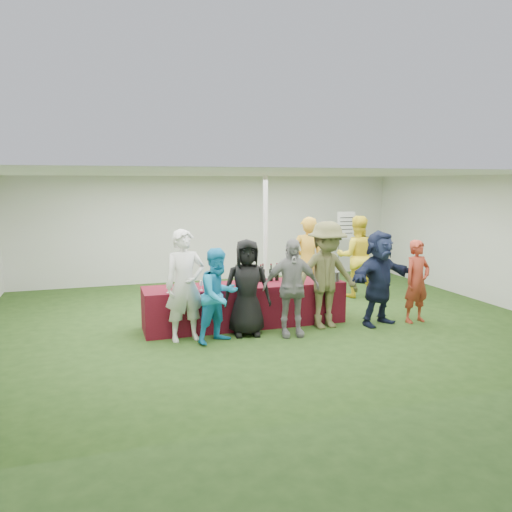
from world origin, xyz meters
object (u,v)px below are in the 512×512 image
object	(u,v)px
staff_back	(357,257)
customer_4	(327,275)
dump_bucket	(333,276)
customer_0	(185,285)
serving_table	(245,305)
customer_3	(291,288)
wine_list_sign	(346,231)
staff_pourer	(307,261)
customer_2	(247,288)
customer_5	(379,278)
customer_1	(219,296)
customer_6	(417,281)

from	to	relation	value
staff_back	customer_4	distance (m)	2.60
dump_bucket	customer_0	xyz separation A→B (m)	(-2.79, -0.30, 0.07)
serving_table	customer_3	size ratio (longest dim) A/B	2.19
wine_list_sign	staff_pourer	world-z (taller)	staff_pourer
customer_0	customer_3	xyz separation A→B (m)	(1.72, -0.30, -0.09)
dump_bucket	customer_2	world-z (taller)	customer_2
staff_back	customer_5	size ratio (longest dim) A/B	1.06
serving_table	customer_2	size ratio (longest dim) A/B	2.22
customer_1	customer_4	distance (m)	2.01
staff_back	staff_pourer	bearing A→B (deg)	36.31
customer_5	customer_4	bearing A→B (deg)	155.69
customer_1	customer_4	xyz separation A→B (m)	(1.99, 0.22, 0.18)
dump_bucket	customer_2	bearing A→B (deg)	-169.24
customer_6	staff_back	bearing A→B (deg)	81.72
serving_table	customer_0	bearing A→B (deg)	-155.87
dump_bucket	customer_4	world-z (taller)	customer_4
dump_bucket	serving_table	bearing A→B (deg)	172.27
staff_back	customer_1	size ratio (longest dim) A/B	1.19
customer_5	customer_0	bearing A→B (deg)	159.93
staff_back	customer_0	bearing A→B (deg)	46.22
dump_bucket	staff_back	xyz separation A→B (m)	(1.38, 1.62, 0.07)
wine_list_sign	customer_1	distance (m)	5.78
serving_table	dump_bucket	bearing A→B (deg)	-7.73
customer_1	customer_6	world-z (taller)	customer_1
serving_table	customer_4	bearing A→B (deg)	-23.42
customer_3	customer_6	world-z (taller)	customer_3
customer_3	customer_1	bearing A→B (deg)	-173.30
customer_0	customer_3	world-z (taller)	customer_0
staff_pourer	customer_5	xyz separation A→B (m)	(0.64, -1.74, -0.07)
dump_bucket	customer_5	xyz separation A→B (m)	(0.67, -0.47, 0.02)
customer_0	staff_back	bearing A→B (deg)	17.85
serving_table	customer_0	world-z (taller)	customer_0
staff_back	customer_2	xyz separation A→B (m)	(-3.14, -1.96, -0.10)
customer_0	staff_pourer	bearing A→B (deg)	22.12
staff_pourer	customer_0	world-z (taller)	staff_pourer
staff_back	customer_3	size ratio (longest dim) A/B	1.11
staff_pourer	dump_bucket	bearing A→B (deg)	101.67
customer_0	customer_1	bearing A→B (deg)	-35.10
wine_list_sign	staff_back	xyz separation A→B (m)	(-0.60, -1.66, -0.41)
customer_0	serving_table	bearing A→B (deg)	17.17
customer_5	customer_6	world-z (taller)	customer_5
customer_1	customer_0	bearing A→B (deg)	125.13
wine_list_sign	customer_5	distance (m)	4.01
staff_pourer	customer_0	size ratio (longest dim) A/B	1.02
customer_2	customer_3	distance (m)	0.74
customer_4	customer_5	xyz separation A→B (m)	(0.98, -0.12, -0.09)
staff_back	customer_6	distance (m)	2.16
serving_table	dump_bucket	world-z (taller)	dump_bucket
customer_3	customer_6	size ratio (longest dim) A/B	1.08
staff_pourer	customer_1	distance (m)	2.97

